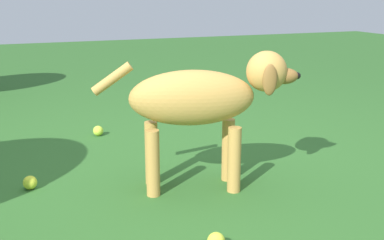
{
  "coord_description": "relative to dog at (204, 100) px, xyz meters",
  "views": [
    {
      "loc": [
        0.82,
        2.2,
        0.92
      ],
      "look_at": [
        0.01,
        0.18,
        0.34
      ],
      "focal_mm": 45.38,
      "sensor_mm": 36.0,
      "label": 1
    }
  ],
  "objects": [
    {
      "name": "tennis_ball_4",
      "position": [
        0.3,
        -1.04,
        -0.4
      ],
      "size": [
        0.07,
        0.07,
        0.07
      ],
      "primitive_type": "sphere",
      "color": "#C2E13C",
      "rests_on": "ground"
    },
    {
      "name": "dog",
      "position": [
        0.0,
        0.0,
        0.0
      ],
      "size": [
        0.94,
        0.38,
        0.65
      ],
      "rotation": [
        0.0,
        0.0,
        2.89
      ],
      "color": "#C69347",
      "rests_on": "ground"
    },
    {
      "name": "ground",
      "position": [
        0.05,
        -0.19,
        -0.43
      ],
      "size": [
        14.0,
        14.0,
        0.0
      ],
      "primitive_type": "plane",
      "color": "#2D6026"
    },
    {
      "name": "tennis_ball_3",
      "position": [
        0.78,
        -0.28,
        -0.4
      ],
      "size": [
        0.07,
        0.07,
        0.07
      ],
      "primitive_type": "sphere",
      "color": "#D3DD37",
      "rests_on": "ground"
    }
  ]
}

